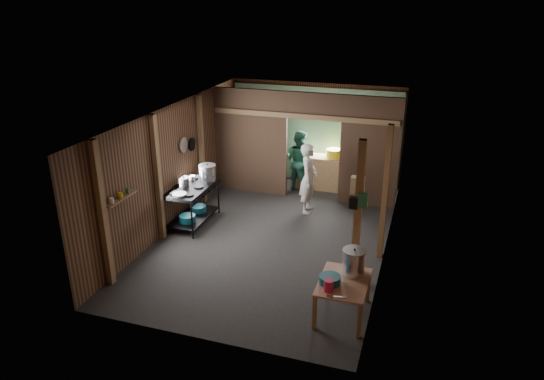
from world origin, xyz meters
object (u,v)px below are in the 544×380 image
(prep_table, at_px, (343,298))
(yellow_tub, at_px, (334,153))
(gas_range, at_px, (193,205))
(pink_bucket, at_px, (329,285))
(stock_pot, at_px, (354,263))
(stove_pot_large, at_px, (207,173))
(cook, at_px, (309,178))

(prep_table, relative_size, yellow_tub, 2.60)
(gas_range, relative_size, yellow_tub, 3.71)
(pink_bucket, relative_size, yellow_tub, 0.46)
(stock_pot, bearing_deg, stove_pot_large, 145.61)
(stock_pot, distance_m, pink_bucket, 0.66)
(stock_pot, relative_size, cook, 0.27)
(stove_pot_large, bearing_deg, yellow_tub, 46.73)
(stock_pot, xyz_separation_m, pink_bucket, (-0.27, -0.59, -0.11))
(pink_bucket, height_order, cook, cook)
(prep_table, xyz_separation_m, stove_pot_large, (-3.54, 2.76, 0.73))
(gas_range, distance_m, yellow_tub, 3.89)
(stock_pot, bearing_deg, gas_range, 152.00)
(yellow_tub, bearing_deg, stove_pot_large, -133.27)
(pink_bucket, height_order, yellow_tub, yellow_tub)
(prep_table, height_order, stove_pot_large, stove_pot_large)
(stove_pot_large, distance_m, stock_pot, 4.42)
(pink_bucket, xyz_separation_m, cook, (-1.31, 4.02, 0.11))
(stove_pot_large, distance_m, yellow_tub, 3.39)
(gas_range, distance_m, stock_pot, 4.33)
(prep_table, bearing_deg, stove_pot_large, 142.10)
(yellow_tub, bearing_deg, stock_pot, -75.17)
(pink_bucket, bearing_deg, stock_pot, 65.25)
(gas_range, height_order, prep_table, gas_range)
(prep_table, distance_m, pink_bucket, 0.54)
(prep_table, bearing_deg, pink_bucket, -117.73)
(pink_bucket, bearing_deg, yellow_tub, 100.63)
(gas_range, distance_m, cook, 2.66)
(gas_range, xyz_separation_m, cook, (2.23, 1.40, 0.38))
(yellow_tub, height_order, cook, cook)
(pink_bucket, relative_size, cook, 0.11)
(yellow_tub, bearing_deg, gas_range, -130.37)
(stove_pot_large, bearing_deg, gas_range, -110.06)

